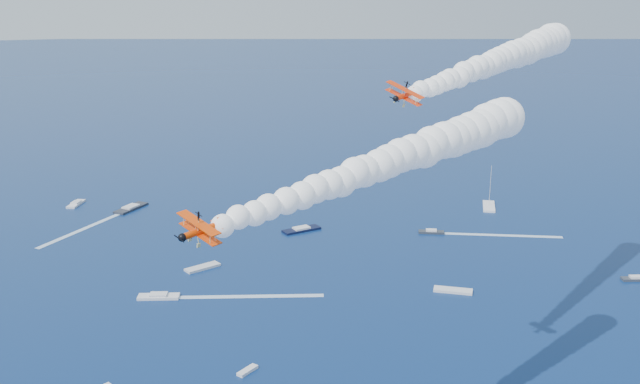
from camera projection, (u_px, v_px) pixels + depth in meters
name	position (u px, v px, depth m)	size (l,w,h in m)	color
biplane_lead	(405.00, 95.00, 123.19)	(6.29, 7.06, 4.25)	#FF3205
biplane_trail	(202.00, 231.00, 88.20)	(6.34, 7.11, 4.28)	#F34005
smoke_trail_lead	(495.00, 62.00, 148.29)	(58.72, 42.64, 12.58)	white
smoke_trail_trail	(389.00, 161.00, 110.31)	(63.05, 35.33, 12.58)	white
spectator_boats	(187.00, 268.00, 212.50)	(230.93, 181.89, 0.70)	#2D333C
boat_wakes	(279.00, 251.00, 226.67)	(163.02, 89.48, 0.04)	white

